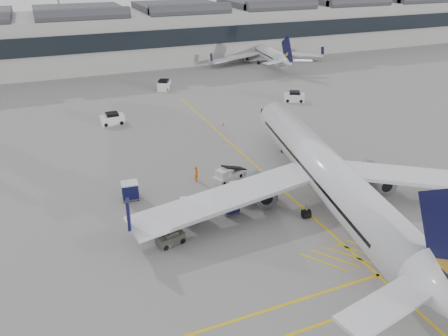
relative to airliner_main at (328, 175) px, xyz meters
name	(u,v)px	position (x,y,z in m)	size (l,w,h in m)	color
ground	(210,235)	(-12.32, -0.56, -3.29)	(220.00, 220.00, 0.00)	gray
terminal	(92,37)	(-12.32, 71.36, 2.85)	(200.00, 20.45, 12.40)	#9E9E99
apron_markings	(260,169)	(-2.32, 9.44, -3.28)	(0.25, 60.00, 0.01)	gold
airliner_main	(328,175)	(0.00, 0.00, 0.00)	(37.83, 41.71, 11.20)	silver
airliner_far	(265,52)	(24.02, 59.21, -0.95)	(27.27, 29.94, 7.97)	silver
belt_loader	(228,175)	(-6.74, 8.58, -2.77)	(4.45, 2.85, 1.78)	silver
baggage_cart_a	(238,190)	(-7.34, 4.54, -2.42)	(1.67, 1.43, 1.63)	gray
baggage_cart_b	(190,209)	(-13.09, 2.59, -2.23)	(2.33, 2.14, 1.99)	gray
baggage_cart_c	(231,205)	(-9.16, 2.12, -2.44)	(1.54, 1.27, 1.59)	gray
baggage_cart_d	(130,190)	(-17.42, 8.47, -2.31)	(1.87, 1.60, 1.83)	gray
ramp_agent_a	(196,174)	(-10.00, 9.54, -2.38)	(0.66, 0.43, 1.82)	orange
ramp_agent_b	(213,197)	(-10.21, 4.15, -2.39)	(0.88, 0.68, 1.81)	orange
pushback_tug	(170,238)	(-15.86, -0.41, -2.73)	(2.53, 1.89, 1.27)	#484C41
safety_cone_nose	(223,124)	(-0.64, 24.42, -3.02)	(0.39, 0.39, 0.55)	#F24C0A
safety_cone_engine	(302,166)	(2.40, 8.00, -3.02)	(0.38, 0.38, 0.53)	#F24C0A
service_van_left	(112,119)	(-15.31, 31.19, -2.52)	(3.40, 1.77, 1.73)	silver
service_van_mid	(164,85)	(-3.41, 46.18, -2.48)	(3.23, 3.92, 1.80)	silver
service_van_right	(294,97)	(14.85, 30.61, -2.52)	(3.76, 3.05, 1.73)	silver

